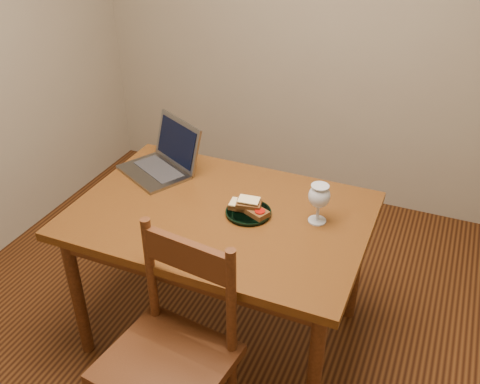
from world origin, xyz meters
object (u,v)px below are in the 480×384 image
at_px(table, 221,227).
at_px(laptop, 165,158).
at_px(plate, 248,213).
at_px(milk_glass, 319,203).
at_px(chair, 170,348).

relative_size(table, laptop, 2.94).
bearing_deg(laptop, plate, 6.36).
xyz_separation_m(table, laptop, (-0.42, 0.24, 0.15)).
height_order(milk_glass, laptop, laptop).
xyz_separation_m(table, plate, (0.12, 0.03, 0.09)).
distance_m(table, plate, 0.16).
distance_m(plate, laptop, 0.58).
distance_m(milk_glass, laptop, 0.85).
relative_size(milk_glass, laptop, 0.41).
bearing_deg(chair, milk_glass, 70.65).
distance_m(chair, plate, 0.68).
bearing_deg(chair, laptop, 126.67).
xyz_separation_m(chair, laptop, (-0.48, 0.85, 0.28)).
bearing_deg(laptop, chair, -32.44).
bearing_deg(plate, table, -166.95).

